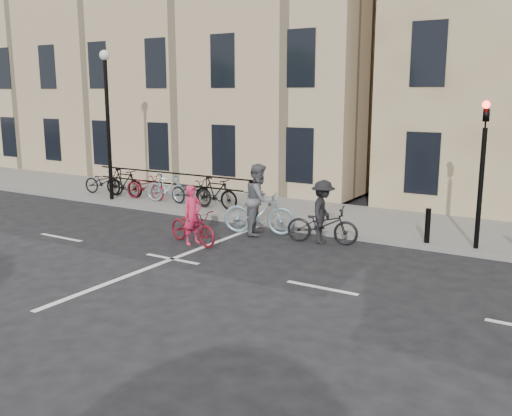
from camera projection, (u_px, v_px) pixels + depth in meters
The scene contains 10 objects.
ground at pixel (172, 259), 13.87m from camera, with size 120.00×120.00×0.00m, color black.
sidewalk at pixel (193, 201), 20.91m from camera, with size 46.00×4.00×0.15m, color slate.
building_west at pixel (197, 68), 28.31m from camera, with size 20.00×10.00×10.00m, color tan.
traffic_light at pixel (483, 157), 13.82m from camera, with size 0.18×0.30×3.90m.
lamp_post at pixel (107, 107), 20.18m from camera, with size 0.36×0.36×5.28m.
bollard_east at pixel (428, 226), 14.73m from camera, with size 0.14×0.14×0.90m, color black.
parked_bikes at pixel (156, 187), 20.47m from camera, with size 7.25×1.23×1.05m.
cyclist_pink at pixel (193, 224), 15.16m from camera, with size 1.87×1.01×1.58m.
cyclist_grey at pixel (259, 206), 16.16m from camera, with size 2.18×1.18×2.03m.
cyclist_dark at pixel (323, 219), 15.22m from camera, with size 2.03×1.22×1.71m.
Camera 1 is at (8.72, -10.30, 3.99)m, focal length 40.00 mm.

